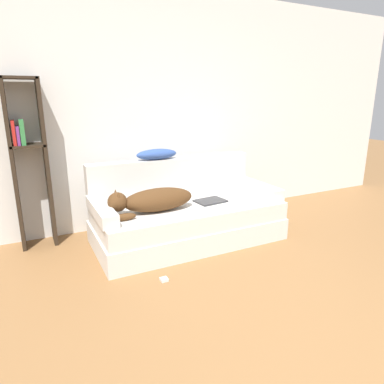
# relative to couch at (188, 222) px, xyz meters

# --- Properties ---
(wall_back) EXTENTS (7.67, 0.06, 2.70)m
(wall_back) POSITION_rel_couch_xyz_m (-0.02, 0.79, 1.14)
(wall_back) COLOR white
(wall_back) RESTS_ON ground_plane
(couch) EXTENTS (1.97, 0.95, 0.42)m
(couch) POSITION_rel_couch_xyz_m (0.00, 0.00, 0.00)
(couch) COLOR silver
(couch) RESTS_ON ground_plane
(couch_backrest) EXTENTS (1.93, 0.15, 0.42)m
(couch_backrest) POSITION_rel_couch_xyz_m (0.00, 0.40, 0.42)
(couch_backrest) COLOR silver
(couch_backrest) RESTS_ON couch
(couch_arm_left) EXTENTS (0.15, 0.76, 0.12)m
(couch_arm_left) POSITION_rel_couch_xyz_m (-0.91, -0.01, 0.27)
(couch_arm_left) COLOR silver
(couch_arm_left) RESTS_ON couch
(couch_arm_right) EXTENTS (0.15, 0.76, 0.12)m
(couch_arm_right) POSITION_rel_couch_xyz_m (0.91, -0.01, 0.27)
(couch_arm_right) COLOR silver
(couch_arm_right) RESTS_ON couch
(dog) EXTENTS (0.86, 0.30, 0.26)m
(dog) POSITION_rel_couch_xyz_m (-0.42, -0.08, 0.33)
(dog) COLOR #513319
(dog) RESTS_ON couch
(laptop) EXTENTS (0.34, 0.27, 0.02)m
(laptop) POSITION_rel_couch_xyz_m (0.24, -0.05, 0.22)
(laptop) COLOR #2D2D30
(laptop) RESTS_ON couch
(throw_pillow) EXTENTS (0.46, 0.17, 0.12)m
(throw_pillow) POSITION_rel_couch_xyz_m (-0.19, 0.40, 0.69)
(throw_pillow) COLOR #335199
(throw_pillow) RESTS_ON couch_backrest
(bookshelf) EXTENTS (0.34, 0.26, 1.69)m
(bookshelf) POSITION_rel_couch_xyz_m (-1.46, 0.61, 0.73)
(bookshelf) COLOR #2D2319
(bookshelf) RESTS_ON ground_plane
(power_adapter) EXTENTS (0.06, 0.06, 0.02)m
(power_adapter) POSITION_rel_couch_xyz_m (-0.56, -0.68, -0.19)
(power_adapter) COLOR silver
(power_adapter) RESTS_ON ground_plane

